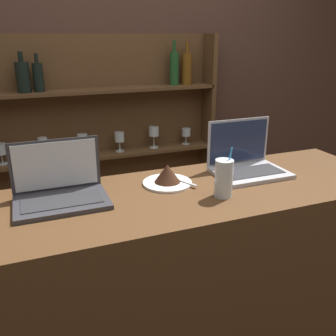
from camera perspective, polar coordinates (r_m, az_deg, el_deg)
name	(u,v)px	position (r m, az deg, el deg)	size (l,w,h in m)	color
bar_counter	(190,300)	(1.83, 3.33, -19.44)	(1.80, 0.58, 1.10)	#4C3019
back_wall	(116,90)	(2.61, -7.87, 11.76)	(7.00, 0.06, 2.70)	#4C3328
back_shelf	(102,158)	(2.61, -10.03, 1.52)	(1.60, 0.18, 1.71)	brown
laptop_near	(60,189)	(1.49, -16.17, -3.09)	(0.34, 0.23, 0.22)	#333338
laptop_far	(246,162)	(1.76, 11.81, 0.96)	(0.32, 0.24, 0.24)	#ADADB2
cake_plate	(167,176)	(1.59, -0.09, -1.27)	(0.21, 0.21, 0.09)	white
water_glass	(224,178)	(1.47, 8.49, -1.56)	(0.07, 0.07, 0.20)	silver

